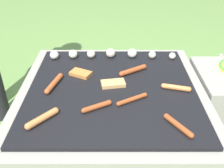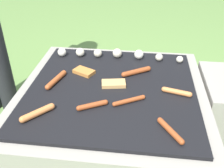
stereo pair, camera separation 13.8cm
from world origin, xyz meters
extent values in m
plane|color=#608442|center=(0.00, 0.00, 0.00)|extent=(14.00, 14.00, 0.00)
cube|color=gray|center=(0.00, 0.00, 0.20)|extent=(1.00, 1.00, 0.39)
cube|color=black|center=(0.00, 0.00, 0.40)|extent=(0.88, 0.88, 0.02)
cylinder|color=black|center=(-0.77, 0.26, 0.40)|extent=(0.12, 0.12, 0.79)
cylinder|color=#93421E|center=(0.10, -0.12, 0.42)|extent=(0.15, 0.10, 0.02)
sphere|color=#93421E|center=(0.03, -0.16, 0.42)|extent=(0.02, 0.02, 0.02)
sphere|color=#93421E|center=(0.17, -0.09, 0.42)|extent=(0.02, 0.02, 0.02)
cylinder|color=#93421E|center=(0.28, -0.32, 0.42)|extent=(0.10, 0.14, 0.02)
sphere|color=#93421E|center=(0.32, -0.38, 0.42)|extent=(0.02, 0.02, 0.02)
sphere|color=#93421E|center=(0.24, -0.26, 0.42)|extent=(0.02, 0.02, 0.02)
cylinder|color=#C6753D|center=(0.34, -0.02, 0.42)|extent=(0.13, 0.06, 0.03)
sphere|color=#C6753D|center=(0.40, -0.04, 0.42)|extent=(0.03, 0.03, 0.03)
sphere|color=#C6753D|center=(0.27, -0.01, 0.42)|extent=(0.03, 0.03, 0.03)
cylinder|color=#A34C23|center=(-0.31, 0.02, 0.43)|extent=(0.07, 0.17, 0.03)
sphere|color=#A34C23|center=(-0.29, 0.09, 0.43)|extent=(0.03, 0.03, 0.03)
sphere|color=#A34C23|center=(-0.33, -0.06, 0.43)|extent=(0.03, 0.03, 0.03)
cylinder|color=#C6753D|center=(-0.31, -0.27, 0.43)|extent=(0.12, 0.13, 0.03)
sphere|color=#C6753D|center=(-0.26, -0.22, 0.43)|extent=(0.03, 0.03, 0.03)
sphere|color=#C6753D|center=(-0.36, -0.33, 0.43)|extent=(0.03, 0.03, 0.03)
cylinder|color=#93421E|center=(-0.07, -0.18, 0.42)|extent=(0.13, 0.08, 0.03)
sphere|color=#93421E|center=(-0.13, -0.22, 0.42)|extent=(0.03, 0.03, 0.03)
sphere|color=#93421E|center=(-0.01, -0.15, 0.42)|extent=(0.03, 0.03, 0.03)
cylinder|color=#93421E|center=(0.12, 0.16, 0.43)|extent=(0.15, 0.11, 0.03)
sphere|color=#93421E|center=(0.05, 0.11, 0.43)|extent=(0.03, 0.03, 0.03)
sphere|color=#93421E|center=(0.19, 0.20, 0.43)|extent=(0.03, 0.03, 0.03)
cube|color=#B27033|center=(-0.18, 0.13, 0.42)|extent=(0.14, 0.11, 0.02)
cube|color=tan|center=(0.01, 0.02, 0.42)|extent=(0.14, 0.09, 0.02)
sphere|color=silver|center=(-0.37, 0.33, 0.44)|extent=(0.06, 0.06, 0.06)
sphere|color=beige|center=(-0.25, 0.34, 0.44)|extent=(0.06, 0.06, 0.06)
sphere|color=beige|center=(-0.13, 0.35, 0.44)|extent=(0.05, 0.05, 0.05)
sphere|color=beige|center=(-0.01, 0.35, 0.44)|extent=(0.06, 0.06, 0.06)
sphere|color=silver|center=(0.13, 0.35, 0.44)|extent=(0.06, 0.06, 0.06)
sphere|color=beige|center=(0.26, 0.34, 0.43)|extent=(0.05, 0.05, 0.05)
sphere|color=beige|center=(0.38, 0.33, 0.43)|extent=(0.04, 0.04, 0.04)
camera|label=1|loc=(0.00, -1.17, 1.18)|focal=42.00mm
camera|label=2|loc=(0.14, -1.16, 1.18)|focal=42.00mm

